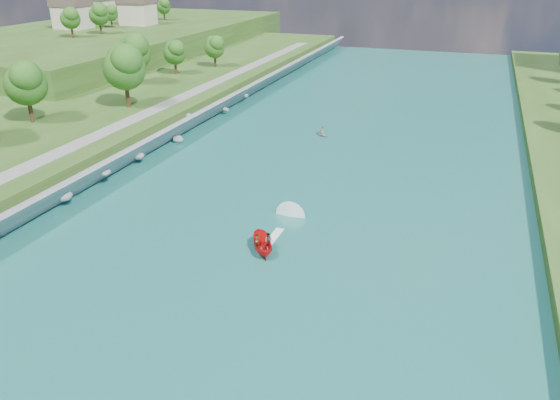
% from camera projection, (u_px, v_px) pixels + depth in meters
% --- Properties ---
extents(ground, '(260.00, 260.00, 0.00)m').
position_uv_depth(ground, '(248.00, 262.00, 53.88)').
color(ground, '#2D5119').
rests_on(ground, ground).
extents(river_water, '(55.00, 240.00, 0.10)m').
position_uv_depth(river_water, '(308.00, 187.00, 71.03)').
color(river_water, '#1A645A').
rests_on(river_water, ground).
extents(berm_west, '(45.00, 240.00, 3.50)m').
position_uv_depth(berm_west, '(4.00, 136.00, 85.80)').
color(berm_west, '#2D5119').
rests_on(berm_west, ground).
extents(ridge_west, '(60.00, 120.00, 9.00)m').
position_uv_depth(ridge_west, '(114.00, 43.00, 159.14)').
color(ridge_west, '#2D5119').
rests_on(ridge_west, ground).
extents(riprap_bank, '(3.54, 236.00, 4.05)m').
position_uv_depth(riprap_bank, '(133.00, 154.00, 77.62)').
color(riprap_bank, slate).
rests_on(riprap_bank, ground).
extents(riverside_path, '(3.00, 200.00, 0.10)m').
position_uv_depth(riverside_path, '(96.00, 136.00, 79.65)').
color(riverside_path, gray).
rests_on(riverside_path, berm_west).
extents(ridge_houses, '(29.50, 29.50, 8.40)m').
position_uv_depth(ridge_houses, '(103.00, 9.00, 161.75)').
color(ridge_houses, beige).
rests_on(ridge_houses, ridge_west).
extents(trees_ridge, '(10.83, 48.35, 9.02)m').
position_uv_depth(trees_ridge, '(117.00, 13.00, 151.14)').
color(trees_ridge, '#234D14').
rests_on(trees_ridge, ridge_west).
extents(motorboat, '(3.80, 19.19, 2.08)m').
position_uv_depth(motorboat, '(267.00, 240.00, 56.19)').
color(motorboat, red).
rests_on(motorboat, river_water).
extents(raft, '(3.49, 3.46, 1.50)m').
position_uv_depth(raft, '(322.00, 134.00, 91.33)').
color(raft, '#92949A').
rests_on(raft, river_water).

